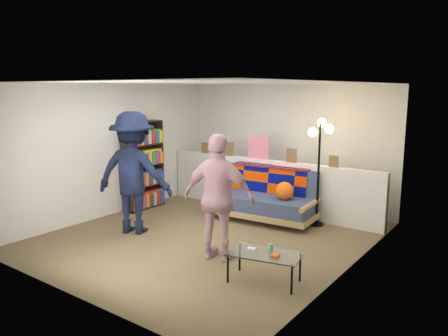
# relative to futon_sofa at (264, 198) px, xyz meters

# --- Properties ---
(ground) EXTENTS (5.00, 5.00, 0.00)m
(ground) POSITION_rel_futon_sofa_xyz_m (-0.21, -1.33, -0.39)
(ground) COLOR brown
(ground) RESTS_ON ground
(room_shell) EXTENTS (4.60, 5.05, 2.45)m
(room_shell) POSITION_rel_futon_sofa_xyz_m (-0.21, -0.85, 1.28)
(room_shell) COLOR silver
(room_shell) RESTS_ON ground
(half_wall_ledge) EXTENTS (4.45, 0.15, 1.00)m
(half_wall_ledge) POSITION_rel_futon_sofa_xyz_m (-0.21, 0.47, 0.11)
(half_wall_ledge) COLOR silver
(half_wall_ledge) RESTS_ON ground
(ledge_decor) EXTENTS (2.97, 0.02, 0.45)m
(ledge_decor) POSITION_rel_futon_sofa_xyz_m (-0.44, 0.45, 0.79)
(ledge_decor) COLOR brown
(ledge_decor) RESTS_ON half_wall_ledge
(futon_sofa) EXTENTS (2.00, 1.08, 0.83)m
(futon_sofa) POSITION_rel_futon_sofa_xyz_m (0.00, 0.00, 0.00)
(futon_sofa) COLOR #A3834F
(futon_sofa) RESTS_ON ground
(bookshelf) EXTENTS (0.29, 0.86, 1.71)m
(bookshelf) POSITION_rel_futon_sofa_xyz_m (-2.30, -0.75, 0.41)
(bookshelf) COLOR black
(bookshelf) RESTS_ON ground
(coffee_table) EXTENTS (0.96, 0.66, 0.46)m
(coffee_table) POSITION_rel_futon_sofa_xyz_m (1.35, -2.23, -0.04)
(coffee_table) COLOR black
(coffee_table) RESTS_ON ground
(floor_lamp) EXTENTS (0.42, 0.36, 1.82)m
(floor_lamp) POSITION_rel_futon_sofa_xyz_m (0.91, 0.27, 0.91)
(floor_lamp) COLOR black
(floor_lamp) RESTS_ON ground
(person_left) EXTENTS (1.45, 1.13, 1.97)m
(person_left) POSITION_rel_futon_sofa_xyz_m (-1.35, -1.85, 0.60)
(person_left) COLOR black
(person_left) RESTS_ON ground
(person_right) EXTENTS (1.09, 0.65, 1.74)m
(person_right) POSITION_rel_futon_sofa_xyz_m (0.47, -1.98, 0.48)
(person_right) COLOR pink
(person_right) RESTS_ON ground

